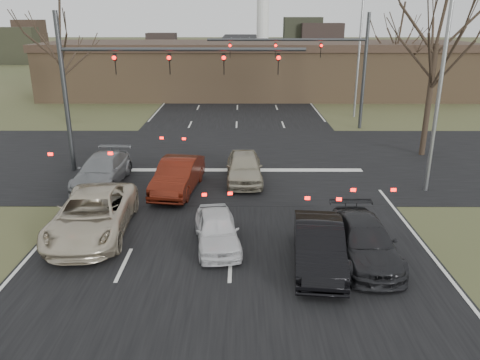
# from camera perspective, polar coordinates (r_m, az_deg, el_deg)

# --- Properties ---
(ground) EXTENTS (360.00, 360.00, 0.00)m
(ground) POSITION_cam_1_polar(r_m,az_deg,el_deg) (13.07, -1.50, -16.92)
(ground) COLOR #3F4A27
(ground) RESTS_ON ground
(road_main) EXTENTS (14.00, 300.00, 0.02)m
(road_main) POSITION_cam_1_polar(r_m,az_deg,el_deg) (70.95, -0.13, 13.10)
(road_main) COLOR black
(road_main) RESTS_ON ground
(road_cross) EXTENTS (200.00, 14.00, 0.02)m
(road_cross) POSITION_cam_1_polar(r_m,az_deg,el_deg) (26.67, -0.61, 2.54)
(road_cross) COLOR black
(road_cross) RESTS_ON ground
(building) EXTENTS (42.40, 10.40, 5.30)m
(building) POSITION_cam_1_polar(r_m,az_deg,el_deg) (48.82, 2.15, 13.38)
(building) COLOR brown
(building) RESTS_ON ground
(mast_arm_near) EXTENTS (12.12, 0.24, 8.00)m
(mast_arm_near) POSITION_cam_1_polar(r_m,az_deg,el_deg) (24.33, -13.44, 12.57)
(mast_arm_near) COLOR #383A3D
(mast_arm_near) RESTS_ON ground
(mast_arm_far) EXTENTS (11.12, 0.24, 8.00)m
(mast_arm_far) POSITION_cam_1_polar(r_m,az_deg,el_deg) (34.14, 10.32, 14.50)
(mast_arm_far) COLOR #383A3D
(mast_arm_far) RESTS_ON ground
(streetlight_right_near) EXTENTS (2.34, 0.25, 10.00)m
(streetlight_right_near) POSITION_cam_1_polar(r_m,az_deg,el_deg) (22.31, 23.02, 12.35)
(streetlight_right_near) COLOR gray
(streetlight_right_near) RESTS_ON ground
(streetlight_right_far) EXTENTS (2.34, 0.25, 10.00)m
(streetlight_right_far) POSITION_cam_1_polar(r_m,az_deg,el_deg) (38.64, 14.11, 15.62)
(streetlight_right_far) COLOR gray
(streetlight_right_far) RESTS_ON ground
(tree_left_far) EXTENTS (5.70, 5.70, 9.50)m
(tree_left_far) POSITION_cam_1_polar(r_m,az_deg,el_deg) (37.96, -21.48, 17.51)
(tree_left_far) COLOR black
(tree_left_far) RESTS_ON ground
(tree_right_far) EXTENTS (5.40, 5.40, 9.00)m
(tree_right_far) POSITION_cam_1_polar(r_m,az_deg,el_deg) (47.83, 18.89, 17.45)
(tree_right_far) COLOR black
(tree_right_far) RESTS_ON ground
(car_silver_suv) EXTENTS (2.90, 5.81, 1.58)m
(car_silver_suv) POSITION_cam_1_polar(r_m,az_deg,el_deg) (18.19, -17.56, -4.04)
(car_silver_suv) COLOR beige
(car_silver_suv) RESTS_ON ground
(car_white_sedan) EXTENTS (1.96, 3.82, 1.24)m
(car_white_sedan) POSITION_cam_1_polar(r_m,az_deg,el_deg) (16.58, -2.83, -6.05)
(car_white_sedan) COLOR silver
(car_white_sedan) RESTS_ON ground
(car_black_hatch) EXTENTS (1.94, 4.53, 1.45)m
(car_black_hatch) POSITION_cam_1_polar(r_m,az_deg,el_deg) (15.45, 9.57, -7.89)
(car_black_hatch) COLOR black
(car_black_hatch) RESTS_ON ground
(car_charcoal_sedan) EXTENTS (1.89, 4.57, 1.32)m
(car_charcoal_sedan) POSITION_cam_1_polar(r_m,az_deg,el_deg) (16.22, 14.90, -7.19)
(car_charcoal_sedan) COLOR black
(car_charcoal_sedan) RESTS_ON ground
(car_grey_ahead) EXTENTS (2.17, 4.93, 1.41)m
(car_grey_ahead) POSITION_cam_1_polar(r_m,az_deg,el_deg) (23.48, -16.44, 1.13)
(car_grey_ahead) COLOR gray
(car_grey_ahead) RESTS_ON ground
(car_red_ahead) EXTENTS (2.19, 4.77, 1.51)m
(car_red_ahead) POSITION_cam_1_polar(r_m,az_deg,el_deg) (21.81, -7.59, 0.53)
(car_red_ahead) COLOR #4B140A
(car_red_ahead) RESTS_ON ground
(car_silver_ahead) EXTENTS (1.80, 4.32, 1.46)m
(car_silver_ahead) POSITION_cam_1_polar(r_m,az_deg,el_deg) (22.94, 0.51, 1.59)
(car_silver_ahead) COLOR #A49C84
(car_silver_ahead) RESTS_ON ground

